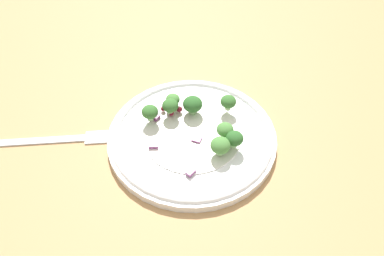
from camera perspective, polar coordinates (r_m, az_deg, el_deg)
The scene contains 19 objects.
ground_plane at distance 60.68cm, azimuth -2.43°, elevation -1.77°, with size 180.00×180.00×2.00cm, color tan.
plate at distance 58.64cm, azimuth 0.00°, elevation -1.23°, with size 24.12×24.12×1.70cm.
dressing_pool at distance 58.31cm, azimuth 0.00°, elevation -0.94°, with size 13.99×13.99×0.20cm, color white.
broccoli_floret_0 at distance 60.01cm, azimuth 0.09°, elevation 3.29°, with size 2.89×2.89×2.92cm.
broccoli_floret_1 at distance 59.51cm, azimuth -3.04°, elevation 3.10°, with size 2.39×2.39×2.42cm.
broccoli_floret_2 at distance 55.43cm, azimuth 5.95°, elevation -1.49°, with size 2.41×2.41×2.44cm.
broccoli_floret_3 at distance 58.85cm, azimuth -5.88°, elevation 2.20°, with size 2.42×2.42×2.45cm.
broccoli_floret_4 at distance 56.43cm, azimuth 4.62°, elevation -0.26°, with size 2.34×2.34×2.37cm.
broccoli_floret_5 at distance 60.84cm, azimuth -2.69°, elevation 3.96°, with size 2.10×2.10×2.13cm.
broccoli_floret_6 at distance 54.66cm, azimuth 3.97°, elevation -2.48°, with size 2.71×2.71×2.74cm.
broccoli_floret_7 at distance 60.31cm, azimuth 5.04°, elevation 3.70°, with size 2.33×2.33×2.35cm.
cranberry_0 at distance 60.85cm, azimuth -1.76°, elevation 2.63°, with size 0.88×0.88×0.88cm, color maroon.
cranberry_1 at distance 61.18cm, azimuth -4.06°, elevation 2.68°, with size 0.74×0.74×0.74cm, color maroon.
cranberry_2 at distance 60.38cm, azimuth -2.92°, elevation 2.10°, with size 0.86×0.86×0.86cm, color maroon.
onion_bit_0 at distance 57.46cm, azimuth 0.68°, elevation -1.55°, with size 1.26×1.18×0.35cm, color #843D75.
onion_bit_1 at distance 53.72cm, azimuth -0.17°, elevation -6.15°, with size 1.26×0.82×0.53cm, color #934C84.
onion_bit_2 at distance 56.93cm, azimuth -5.38°, elevation -2.31°, with size 1.36×1.31×0.59cm, color #934C84.
onion_bit_3 at distance 60.43cm, azimuth -5.13°, elevation 1.58°, with size 1.10×1.13×0.53cm, color #843D75.
fork at distance 62.40cm, azimuth -18.68°, elevation -1.51°, with size 8.12×18.08×0.50cm.
Camera 1 is at (37.29, -14.60, 44.59)cm, focal length 38.30 mm.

